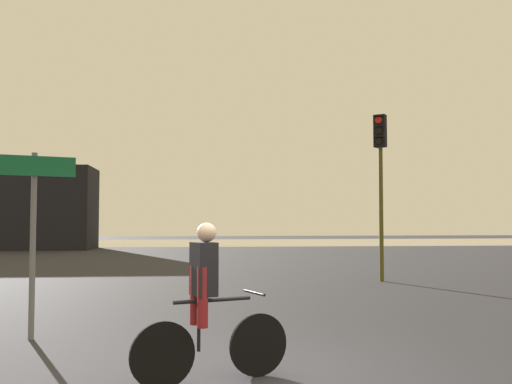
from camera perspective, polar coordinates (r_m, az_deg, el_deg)
ground_plane at (r=6.10m, az=0.26°, el=-18.48°), size 120.00×120.00×0.00m
water_strip at (r=45.20m, az=-5.22°, el=-5.05°), size 80.00×16.00×0.01m
distant_building at (r=36.77m, az=-22.94°, el=-1.49°), size 9.08×4.00×4.89m
traffic_light_far_right at (r=16.14m, az=12.34°, el=2.61°), size 0.40×0.42×4.60m
direction_sign_post at (r=8.55m, az=-21.37°, el=-2.34°), size 1.05×0.38×2.60m
cyclist at (r=5.90m, az=-4.94°, el=-10.87°), size 1.61×0.72×1.62m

